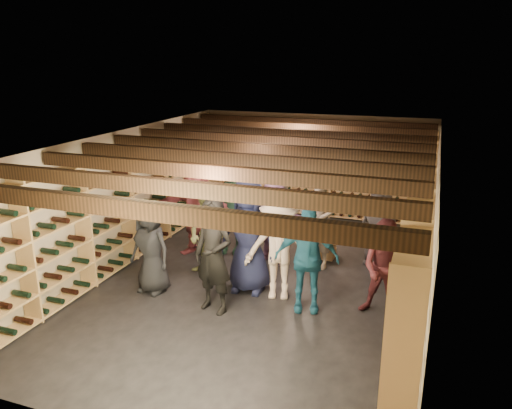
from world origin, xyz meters
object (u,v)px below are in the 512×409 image
object	(u,v)px
person_6	(248,235)
person_1	(214,256)
crate_stack_right	(321,248)
person_0	(151,248)
crate_stack_left	(257,216)
person_4	(307,259)
person_12	(379,225)
person_3	(279,248)
person_2	(208,234)
person_5	(197,210)
crate_loose	(357,234)
person_8	(386,269)
person_10	(230,210)
person_9	(281,208)
person_11	(273,222)
person_7	(319,223)

from	to	relation	value
person_6	person_1	bearing A→B (deg)	-108.70
crate_stack_right	person_6	xyz separation A→B (m)	(-0.82, -1.78, 0.77)
crate_stack_right	person_0	world-z (taller)	person_0
crate_stack_left	crate_stack_right	xyz separation A→B (m)	(1.66, -0.96, -0.17)
person_4	person_12	bearing A→B (deg)	54.70
person_3	crate_stack_left	bearing A→B (deg)	103.25
person_2	person_3	world-z (taller)	person_3
person_0	person_5	distance (m)	1.68
crate_loose	person_8	bearing A→B (deg)	-74.64
crate_loose	person_8	xyz separation A→B (m)	(0.86, -3.15, 0.66)
person_6	person_10	xyz separation A→B (m)	(-0.92, 1.43, -0.09)
person_9	person_12	world-z (taller)	person_9
person_2	person_0	bearing A→B (deg)	-110.65
person_2	person_6	distance (m)	0.88
person_10	person_9	bearing A→B (deg)	13.12
crate_loose	person_4	bearing A→B (deg)	-94.57
person_0	person_6	bearing A→B (deg)	31.77
person_1	person_8	world-z (taller)	person_1
person_9	person_12	xyz separation A→B (m)	(1.86, 0.00, -0.13)
crate_loose	person_10	world-z (taller)	person_10
crate_loose	person_0	world-z (taller)	person_0
person_8	person_11	xyz separation A→B (m)	(-2.15, 1.36, 0.05)
person_5	person_7	xyz separation A→B (m)	(2.31, 0.22, -0.06)
person_2	person_6	xyz separation A→B (m)	(0.83, -0.25, 0.17)
person_5	person_10	xyz separation A→B (m)	(0.53, 0.35, -0.05)
crate_stack_right	person_9	size ratio (longest dim) A/B	0.29
person_1	person_12	world-z (taller)	person_1
person_3	person_11	distance (m)	1.42
person_4	person_7	xyz separation A→B (m)	(-0.19, 1.63, 0.03)
person_2	person_5	size ratio (longest dim) A/B	0.85
person_8	person_11	distance (m)	2.54
person_1	person_9	xyz separation A→B (m)	(0.24, 2.61, 0.00)
crate_loose	person_2	world-z (taller)	person_2
crate_stack_left	person_10	size ratio (longest dim) A/B	0.40
person_2	person_12	distance (m)	3.10
person_9	person_0	bearing A→B (deg)	-124.81
person_8	crate_loose	bearing A→B (deg)	111.04
crate_loose	person_9	distance (m)	1.97
person_3	person_5	bearing A→B (deg)	136.70
crate_stack_right	person_0	xyz separation A→B (m)	(-2.28, -2.36, 0.58)
crate_stack_right	person_11	xyz separation A→B (m)	(-0.80, -0.55, 0.62)
crate_stack_right	person_5	size ratio (longest dim) A/B	0.28
crate_loose	person_9	size ratio (longest dim) A/B	0.28
crate_stack_right	crate_stack_left	bearing A→B (deg)	149.94
person_2	person_11	world-z (taller)	person_11
person_6	person_11	distance (m)	1.24
person_9	person_11	xyz separation A→B (m)	(0.02, -0.55, -0.10)
person_4	person_8	world-z (taller)	person_4
person_7	person_11	world-z (taller)	person_7
person_4	person_8	xyz separation A→B (m)	(1.13, 0.19, -0.07)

